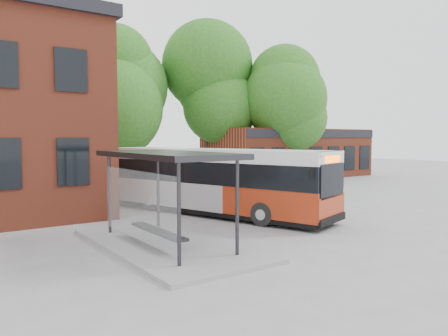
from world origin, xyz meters
TOP-DOWN VIEW (x-y plane):
  - ground at (0.00, 0.00)m, footprint 100.00×100.00m
  - shop_row at (15.00, 14.00)m, footprint 14.00×6.20m
  - bus_shelter at (-4.50, -1.00)m, footprint 3.60×7.00m
  - bike_rail at (9.28, 10.00)m, footprint 5.20×0.10m
  - tree_0 at (-6.00, 16.00)m, footprint 7.92×7.92m
  - tree_1 at (1.00, 17.00)m, footprint 7.92×7.92m
  - tree_2 at (8.00, 16.00)m, footprint 7.92×7.92m
  - tree_3 at (13.00, 12.00)m, footprint 7.04×7.04m
  - city_bus at (-0.21, 2.94)m, footprint 5.67×11.25m
  - bicycle_0 at (6.50, 10.15)m, footprint 1.69×0.90m
  - bicycle_1 at (7.37, 10.62)m, footprint 1.63×0.73m
  - bicycle_2 at (8.01, 9.31)m, footprint 1.96×1.09m
  - bicycle_3 at (9.12, 9.17)m, footprint 1.66×0.61m
  - bicycle_4 at (10.18, 10.89)m, footprint 1.86×0.75m
  - bicycle_5 at (10.23, 10.94)m, footprint 1.83×0.83m
  - bicycle_7 at (11.72, 10.56)m, footprint 1.90×0.95m

SIDE VIEW (x-z plane):
  - ground at x=0.00m, z-range 0.00..0.00m
  - bike_rail at x=9.28m, z-range 0.00..0.38m
  - bicycle_0 at x=6.50m, z-range 0.00..0.84m
  - bicycle_1 at x=7.37m, z-range 0.00..0.95m
  - bicycle_4 at x=10.18m, z-range 0.00..0.96m
  - bicycle_3 at x=9.12m, z-range 0.00..0.98m
  - bicycle_2 at x=8.01m, z-range 0.00..0.98m
  - bicycle_5 at x=10.23m, z-range 0.00..1.06m
  - bicycle_7 at x=11.72m, z-range 0.00..1.10m
  - city_bus at x=-0.21m, z-range 0.00..2.81m
  - bus_shelter at x=-4.50m, z-range 0.00..2.90m
  - shop_row at x=15.00m, z-range 0.00..4.00m
  - tree_3 at x=13.00m, z-range 0.00..9.28m
  - tree_1 at x=1.00m, z-range 0.00..10.40m
  - tree_0 at x=-6.00m, z-range 0.00..11.00m
  - tree_2 at x=8.00m, z-range 0.00..11.00m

